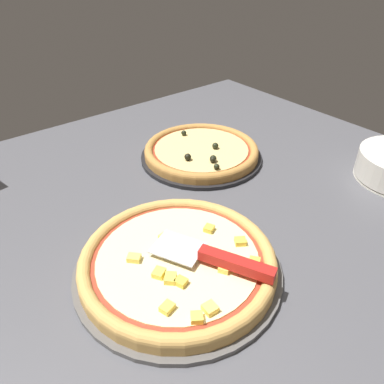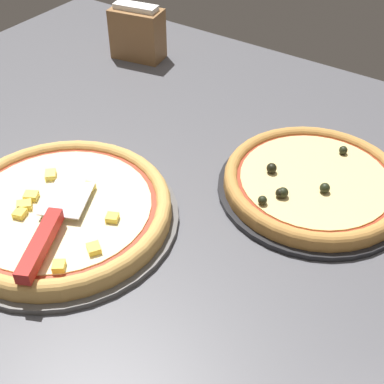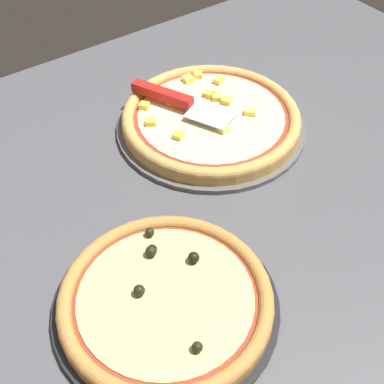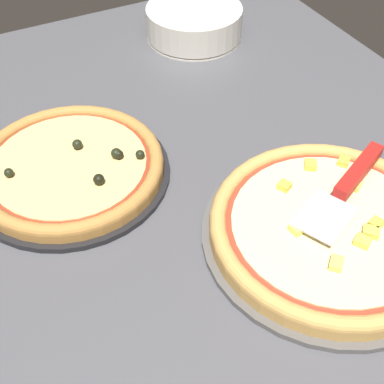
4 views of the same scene
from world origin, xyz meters
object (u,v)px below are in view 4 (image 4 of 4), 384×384
Objects in this scene: pizza_back at (69,166)px; serving_spatula at (352,179)px; pizza_front at (331,227)px; plate_stack at (194,23)px.

pizza_back is 1.42× the size of serving_spatula.
pizza_front is at bearing -135.73° from pizza_back.
pizza_back is at bearing 44.27° from pizza_front.
plate_stack is at bearing -2.66° from serving_spatula.
pizza_front is 42.54cm from pizza_back.
serving_spatula is 57.55cm from plate_stack.
pizza_back is 1.45× the size of plate_stack.
pizza_front is 1.62× the size of serving_spatula.
serving_spatula is (-25.85, -36.78, 2.90)cm from pizza_back.
serving_spatula is at bearing -125.10° from pizza_back.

